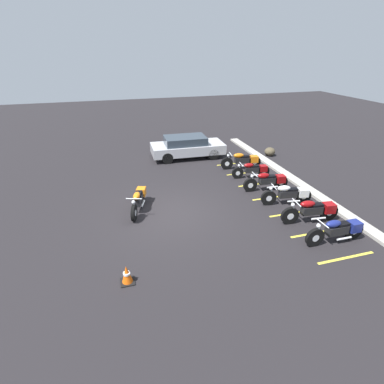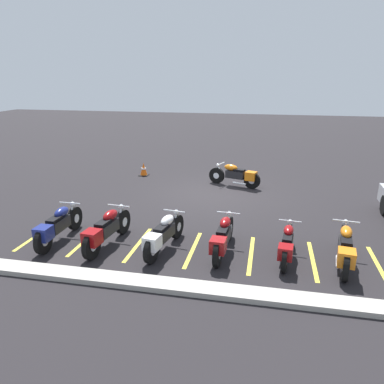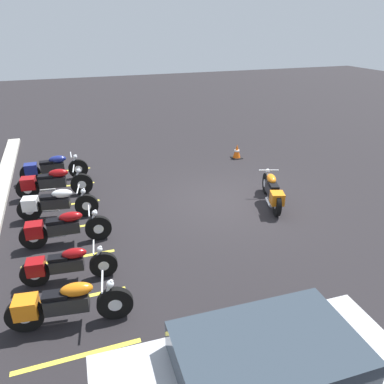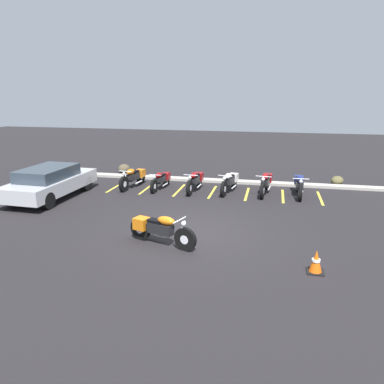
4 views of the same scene
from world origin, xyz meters
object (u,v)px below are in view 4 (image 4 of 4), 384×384
object	(u,v)px
parked_bike_2	(195,180)
traffic_cone	(316,262)
parked_bike_4	(266,182)
car_silver	(50,182)
parked_bike_0	(134,177)
landscape_rock_1	(337,181)
motorcycle_orange_featured	(159,229)
parked_bike_3	(230,181)
landscape_rock_0	(124,169)
parked_bike_1	(161,180)
parked_bike_5	(299,184)

from	to	relation	value
parked_bike_2	traffic_cone	bearing A→B (deg)	36.47
parked_bike_4	parked_bike_2	bearing A→B (deg)	-79.98
parked_bike_4	car_silver	world-z (taller)	car_silver
parked_bike_0	landscape_rock_1	size ratio (longest dim) A/B	3.64
motorcycle_orange_featured	car_silver	bearing A→B (deg)	166.11
parked_bike_3	landscape_rock_1	xyz separation A→B (m)	(4.72, 2.19, -0.24)
car_silver	landscape_rock_0	size ratio (longest dim) A/B	6.77
motorcycle_orange_featured	parked_bike_3	distance (m)	6.29
motorcycle_orange_featured	parked_bike_4	distance (m)	6.82
landscape_rock_0	traffic_cone	size ratio (longest dim) A/B	1.13
parked_bike_1	parked_bike_5	size ratio (longest dim) A/B	0.89
parked_bike_1	traffic_cone	world-z (taller)	parked_bike_1
parked_bike_0	parked_bike_4	xyz separation A→B (m)	(5.86, 0.16, 0.01)
car_silver	landscape_rock_1	world-z (taller)	car_silver
motorcycle_orange_featured	parked_bike_1	size ratio (longest dim) A/B	1.07
parked_bike_5	car_silver	world-z (taller)	car_silver
parked_bike_5	car_silver	xyz separation A→B (m)	(-9.88, -2.59, 0.21)
landscape_rock_0	parked_bike_0	bearing A→B (deg)	-59.07
motorcycle_orange_featured	car_silver	distance (m)	6.75
landscape_rock_0	parked_bike_5	bearing A→B (deg)	-15.12
landscape_rock_0	parked_bike_4	bearing A→B (deg)	-17.70
landscape_rock_0	landscape_rock_1	size ratio (longest dim) A/B	1.05
landscape_rock_1	car_silver	bearing A→B (deg)	-157.97
parked_bike_3	parked_bike_5	distance (m)	2.90
parked_bike_4	landscape_rock_0	size ratio (longest dim) A/B	3.57
motorcycle_orange_featured	parked_bike_0	bearing A→B (deg)	135.26
parked_bike_3	car_silver	world-z (taller)	car_silver
landscape_rock_0	car_silver	bearing A→B (deg)	-102.91
car_silver	traffic_cone	distance (m)	10.85
parked_bike_0	traffic_cone	bearing A→B (deg)	54.26
car_silver	landscape_rock_0	world-z (taller)	car_silver
parked_bike_2	parked_bike_3	distance (m)	1.50
car_silver	parked_bike_5	bearing A→B (deg)	-73.12
parked_bike_3	landscape_rock_1	distance (m)	5.21
motorcycle_orange_featured	parked_bike_5	size ratio (longest dim) A/B	0.95
parked_bike_1	parked_bike_4	world-z (taller)	parked_bike_4
car_silver	parked_bike_3	bearing A→B (deg)	-67.83
parked_bike_1	parked_bike_4	size ratio (longest dim) A/B	0.86
parked_bike_4	traffic_cone	size ratio (longest dim) A/B	4.05
motorcycle_orange_featured	parked_bike_1	world-z (taller)	motorcycle_orange_featured
parked_bike_2	parked_bike_3	size ratio (longest dim) A/B	1.00
landscape_rock_1	motorcycle_orange_featured	bearing A→B (deg)	-125.75
parked_bike_2	parked_bike_4	world-z (taller)	parked_bike_4
parked_bike_5	traffic_cone	world-z (taller)	parked_bike_5
parked_bike_0	parked_bike_2	size ratio (longest dim) A/B	1.02
parked_bike_1	landscape_rock_0	xyz separation A→B (m)	(-2.81, 2.57, -0.16)
parked_bike_1	landscape_rock_1	world-z (taller)	parked_bike_1
parked_bike_5	landscape_rock_1	distance (m)	2.83
parked_bike_2	landscape_rock_0	world-z (taller)	parked_bike_2
parked_bike_5	traffic_cone	xyz separation A→B (m)	(0.00, -7.07, -0.20)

